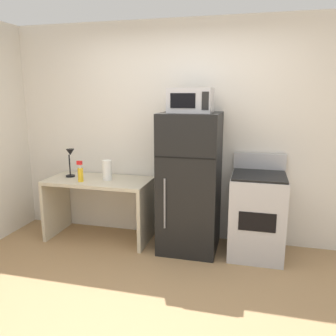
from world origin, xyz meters
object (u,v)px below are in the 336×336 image
Objects in this scene: paper_towel_roll at (107,170)px; oven_range at (257,215)px; desk at (99,197)px; refrigerator at (190,183)px; microwave at (191,100)px; spray_bottle at (80,173)px; desk_lamp at (70,158)px.

paper_towel_roll is 0.22× the size of oven_range.
refrigerator is at bearing -0.53° from desk.
microwave is (0.00, -0.02, 0.91)m from refrigerator.
microwave is (1.28, 0.12, 0.85)m from spray_bottle.
desk_lamp is 2.31m from oven_range.
spray_bottle is 0.54× the size of microwave.
desk is at bearing 43.09° from spray_bottle.
paper_towel_roll reaches higher than desk.
spray_bottle is at bearing -136.91° from desk.
desk is 0.60m from desk_lamp.
spray_bottle is at bearing -174.84° from microwave.
desk_lamp reaches higher than spray_bottle.
oven_range is (0.75, 0.04, -1.23)m from microwave.
spray_bottle is 2.07m from oven_range.
spray_bottle is at bearing -37.45° from desk_lamp.
refrigerator is 3.40× the size of microwave.
spray_bottle reaches higher than desk.
desk is at bearing 179.72° from paper_towel_roll.
refrigerator reaches higher than paper_towel_roll.
microwave reaches higher than paper_towel_roll.
oven_range is (2.03, 0.16, -0.38)m from spray_bottle.
refrigerator is 0.81m from oven_range.
spray_bottle is 0.23× the size of oven_range.
refrigerator reaches higher than oven_range.
desk_lamp is at bearing 178.76° from refrigerator.
refrigerator is at bearing 90.32° from microwave.
oven_range is at bearing -0.32° from desk_lamp.
desk is 0.36m from paper_towel_roll.
refrigerator reaches higher than desk_lamp.
refrigerator is at bearing 6.09° from spray_bottle.
paper_towel_roll is at bearing 179.44° from refrigerator.
desk_lamp reaches higher than oven_range.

